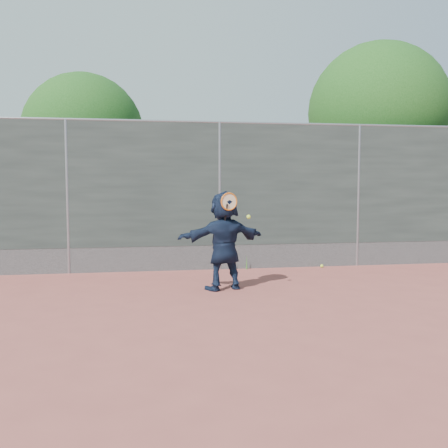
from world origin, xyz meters
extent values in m
plane|color=#9E4C42|center=(0.00, 0.00, 0.00)|extent=(80.00, 80.00, 0.00)
imported|color=#141F37|center=(-0.23, 1.54, 0.82)|extent=(1.59, 0.87, 1.64)
sphere|color=#C4E633|center=(2.16, 3.35, 0.03)|extent=(0.07, 0.07, 0.07)
cube|color=#38423D|center=(0.00, 3.50, 1.75)|extent=(20.00, 0.04, 2.50)
cube|color=slate|center=(0.00, 3.50, 0.25)|extent=(20.00, 0.03, 0.50)
cylinder|color=gray|center=(0.00, 3.50, 3.00)|extent=(20.00, 0.05, 0.05)
cylinder|color=gray|center=(-3.00, 3.50, 1.50)|extent=(0.06, 0.06, 3.00)
cylinder|color=gray|center=(0.00, 3.50, 1.50)|extent=(0.06, 0.06, 3.00)
cylinder|color=gray|center=(3.00, 3.50, 1.50)|extent=(0.06, 0.06, 3.00)
torus|color=#D46013|center=(-0.18, 1.34, 1.47)|extent=(0.29, 0.11, 0.29)
cylinder|color=beige|center=(-0.18, 1.34, 1.47)|extent=(0.24, 0.08, 0.25)
cylinder|color=black|center=(-0.23, 1.36, 1.27)|extent=(0.06, 0.13, 0.33)
sphere|color=#C4E633|center=(0.14, 1.30, 1.22)|extent=(0.07, 0.07, 0.07)
cylinder|color=#382314|center=(4.50, 5.70, 1.30)|extent=(0.28, 0.28, 2.60)
sphere|color=#23561C|center=(4.50, 5.70, 3.59)|extent=(3.60, 3.60, 3.60)
sphere|color=#23561C|center=(5.22, 5.90, 3.23)|extent=(2.52, 2.52, 2.52)
cylinder|color=#382314|center=(-3.00, 6.50, 1.10)|extent=(0.28, 0.28, 2.20)
sphere|color=#23561C|center=(-3.00, 6.50, 3.03)|extent=(3.00, 3.00, 3.00)
sphere|color=#23561C|center=(-2.40, 6.70, 2.73)|extent=(2.10, 2.10, 2.10)
cone|color=#387226|center=(0.25, 3.38, 0.13)|extent=(0.03, 0.03, 0.26)
cone|color=#387226|center=(0.55, 3.40, 0.15)|extent=(0.03, 0.03, 0.30)
cone|color=#387226|center=(-0.10, 3.36, 0.11)|extent=(0.03, 0.03, 0.22)
camera|label=1|loc=(-1.55, -6.57, 1.74)|focal=40.00mm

